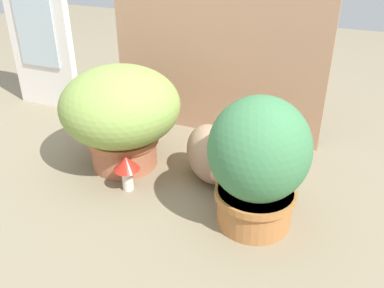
{
  "coord_description": "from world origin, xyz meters",
  "views": [
    {
      "loc": [
        0.59,
        -1.08,
        0.9
      ],
      "look_at": [
        0.08,
        0.13,
        0.18
      ],
      "focal_mm": 38.99,
      "sensor_mm": 36.0,
      "label": 1
    }
  ],
  "objects": [
    {
      "name": "cat",
      "position": [
        0.14,
        0.19,
        0.12
      ],
      "size": [
        0.31,
        0.35,
        0.32
      ],
      "color": "tan",
      "rests_on": "ground"
    },
    {
      "name": "window_panel_white",
      "position": [
        -0.93,
        0.55,
        0.49
      ],
      "size": [
        0.36,
        0.05,
        0.97
      ],
      "color": "white",
      "rests_on": "ground"
    },
    {
      "name": "cardboard_backdrop",
      "position": [
        -0.01,
        0.6,
        0.43
      ],
      "size": [
        0.97,
        0.03,
        0.87
      ],
      "primitive_type": "cube",
      "color": "tan",
      "rests_on": "ground"
    },
    {
      "name": "grass_planter",
      "position": [
        -0.24,
        0.17,
        0.23
      ],
      "size": [
        0.46,
        0.46,
        0.41
      ],
      "color": "#AE6445",
      "rests_on": "ground"
    },
    {
      "name": "mushroom_ornament_red",
      "position": [
        -0.13,
        0.01,
        0.1
      ],
      "size": [
        0.1,
        0.1,
        0.14
      ],
      "color": "silver",
      "rests_on": "ground"
    },
    {
      "name": "ground_plane",
      "position": [
        0.0,
        0.0,
        0.0
      ],
      "size": [
        6.0,
        6.0,
        0.0
      ],
      "primitive_type": "plane",
      "color": "#81745B"
    },
    {
      "name": "leafy_planter",
      "position": [
        0.35,
        0.01,
        0.23
      ],
      "size": [
        0.32,
        0.32,
        0.44
      ],
      "color": "#B2703C",
      "rests_on": "ground"
    }
  ]
}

